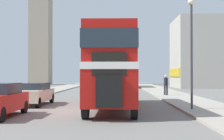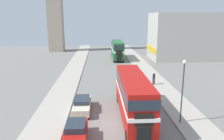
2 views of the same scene
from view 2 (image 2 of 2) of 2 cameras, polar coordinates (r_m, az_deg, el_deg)
ground_plane at (r=20.54m, az=2.20°, el=-14.22°), size 120.00×120.00×0.00m
sidewalk_right at (r=22.16m, az=20.32°, el=-12.78°), size 3.50×120.00×0.12m
sidewalk_left at (r=21.03m, az=-17.03°, el=-13.97°), size 3.50×120.00×0.12m
double_decker_bus at (r=20.98m, az=5.55°, el=-6.16°), size 2.40×10.75×4.23m
bus_distant at (r=51.75m, az=1.42°, el=5.60°), size 2.38×9.78×4.26m
car_parked_near at (r=18.05m, az=-9.46°, el=-15.72°), size 1.72×3.97×1.54m
car_parked_mid at (r=23.29m, az=-7.80°, el=-8.89°), size 1.71×4.54×1.41m
pedestrian_walking at (r=32.15m, az=10.88°, el=-1.97°), size 0.37×0.37×1.82m
street_lamp at (r=20.42m, az=18.07°, el=-3.09°), size 0.36×0.36×5.86m
shop_building_block at (r=55.29m, az=19.77°, el=8.27°), size 18.45×9.46×10.72m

